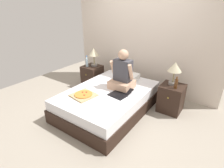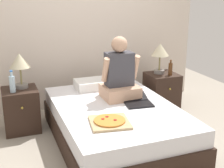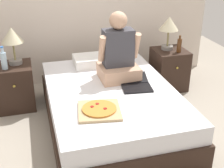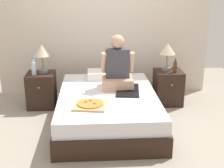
{
  "view_description": "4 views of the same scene",
  "coord_description": "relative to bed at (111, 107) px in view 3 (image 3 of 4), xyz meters",
  "views": [
    {
      "loc": [
        1.82,
        -2.49,
        1.98
      ],
      "look_at": [
        0.15,
        -0.09,
        0.66
      ],
      "focal_mm": 28.0,
      "sensor_mm": 36.0,
      "label": 1
    },
    {
      "loc": [
        -1.27,
        -3.23,
        1.8
      ],
      "look_at": [
        -0.09,
        -0.13,
        0.77
      ],
      "focal_mm": 50.0,
      "sensor_mm": 36.0,
      "label": 2
    },
    {
      "loc": [
        -0.81,
        -2.96,
        1.97
      ],
      "look_at": [
        -0.05,
        -0.22,
        0.61
      ],
      "focal_mm": 50.0,
      "sensor_mm": 36.0,
      "label": 3
    },
    {
      "loc": [
        -0.2,
        -4.11,
        1.95
      ],
      "look_at": [
        0.05,
        -0.2,
        0.65
      ],
      "focal_mm": 50.0,
      "sensor_mm": 36.0,
      "label": 4
    }
  ],
  "objects": [
    {
      "name": "ground_plane",
      "position": [
        0.0,
        0.0,
        -0.22
      ],
      "size": [
        5.71,
        5.71,
        0.0
      ],
      "primitive_type": "plane",
      "color": "#9E9384"
    },
    {
      "name": "bed",
      "position": [
        0.0,
        0.0,
        0.0
      ],
      "size": [
        1.39,
        2.03,
        0.45
      ],
      "color": "black",
      "rests_on": "ground"
    },
    {
      "name": "nightstand_left",
      "position": [
        -1.04,
        0.7,
        0.06
      ],
      "size": [
        0.44,
        0.47,
        0.56
      ],
      "color": "black",
      "rests_on": "ground"
    },
    {
      "name": "lamp_on_left_nightstand",
      "position": [
        -1.0,
        0.75,
        0.66
      ],
      "size": [
        0.26,
        0.26,
        0.45
      ],
      "color": "gray",
      "rests_on": "nightstand_left"
    },
    {
      "name": "water_bottle",
      "position": [
        -1.12,
        0.61,
        0.45
      ],
      "size": [
        0.07,
        0.07,
        0.28
      ],
      "color": "silver",
      "rests_on": "nightstand_left"
    },
    {
      "name": "nightstand_right",
      "position": [
        1.04,
        0.7,
        0.06
      ],
      "size": [
        0.44,
        0.47,
        0.56
      ],
      "color": "black",
      "rests_on": "ground"
    },
    {
      "name": "lamp_on_right_nightstand",
      "position": [
        1.01,
        0.75,
        0.66
      ],
      "size": [
        0.26,
        0.26,
        0.45
      ],
      "color": "gray",
      "rests_on": "nightstand_right"
    },
    {
      "name": "beer_bottle",
      "position": [
        1.11,
        0.6,
        0.43
      ],
      "size": [
        0.06,
        0.06,
        0.23
      ],
      "color": "#512D14",
      "rests_on": "nightstand_right"
    },
    {
      "name": "pillow",
      "position": [
        -0.03,
        0.73,
        0.29
      ],
      "size": [
        0.52,
        0.34,
        0.12
      ],
      "primitive_type": "cube",
      "color": "white",
      "rests_on": "bed"
    },
    {
      "name": "person_seated",
      "position": [
        0.16,
        0.25,
        0.52
      ],
      "size": [
        0.47,
        0.4,
        0.78
      ],
      "color": "tan",
      "rests_on": "bed"
    },
    {
      "name": "laptop",
      "position": [
        0.28,
        -0.02,
        0.25
      ],
      "size": [
        0.37,
        0.45,
        0.07
      ],
      "color": "black",
      "rests_on": "bed"
    },
    {
      "name": "pizza_box",
      "position": [
        -0.24,
        -0.45,
        0.25
      ],
      "size": [
        0.46,
        0.46,
        0.05
      ],
      "color": "tan",
      "rests_on": "bed"
    }
  ]
}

